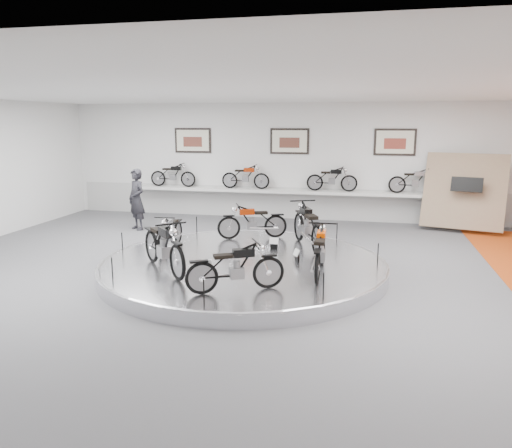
% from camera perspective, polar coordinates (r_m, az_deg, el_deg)
% --- Properties ---
extents(floor, '(16.00, 16.00, 0.00)m').
position_cam_1_polar(floor, '(11.07, -1.83, -6.06)').
color(floor, '#545457').
rests_on(floor, ground).
extents(ceiling, '(16.00, 16.00, 0.00)m').
position_cam_1_polar(ceiling, '(10.56, -1.97, 15.09)').
color(ceiling, white).
rests_on(ceiling, wall_back).
extents(wall_back, '(16.00, 0.00, 16.00)m').
position_cam_1_polar(wall_back, '(17.46, 3.84, 7.13)').
color(wall_back, white).
rests_on(wall_back, floor).
extents(wall_front, '(16.00, 0.00, 16.00)m').
position_cam_1_polar(wall_front, '(4.36, -25.53, -7.75)').
color(wall_front, white).
rests_on(wall_front, floor).
extents(dado_band, '(15.68, 0.04, 1.10)m').
position_cam_1_polar(dado_band, '(17.62, 3.77, 2.42)').
color(dado_band, '#BCBCBA').
rests_on(dado_band, floor).
extents(display_platform, '(6.40, 6.40, 0.30)m').
position_cam_1_polar(display_platform, '(11.30, -1.46, -4.89)').
color(display_platform, silver).
rests_on(display_platform, floor).
extents(platform_rim, '(6.40, 6.40, 0.10)m').
position_cam_1_polar(platform_rim, '(11.27, -1.46, -4.30)').
color(platform_rim, '#B2B2BA').
rests_on(platform_rim, display_platform).
extents(shelf, '(11.00, 0.55, 0.10)m').
position_cam_1_polar(shelf, '(17.28, 3.64, 3.75)').
color(shelf, silver).
rests_on(shelf, wall_back).
extents(poster_left, '(1.35, 0.06, 0.88)m').
position_cam_1_polar(poster_left, '(18.24, -7.23, 9.46)').
color(poster_left, '#EDE9CC').
rests_on(poster_left, wall_back).
extents(poster_center, '(1.35, 0.06, 0.88)m').
position_cam_1_polar(poster_center, '(17.38, 3.85, 9.42)').
color(poster_center, '#EDE9CC').
rests_on(poster_center, wall_back).
extents(poster_right, '(1.35, 0.06, 0.88)m').
position_cam_1_polar(poster_right, '(17.21, 15.60, 9.00)').
color(poster_right, '#EDE9CC').
rests_on(poster_right, wall_back).
extents(display_panel, '(2.56, 1.52, 2.30)m').
position_cam_1_polar(display_panel, '(16.72, 22.68, 3.47)').
color(display_panel, '#927F5D').
rests_on(display_panel, floor).
extents(shelf_bike_a, '(1.22, 0.43, 0.73)m').
position_cam_1_polar(shelf_bike_a, '(18.34, -9.47, 5.38)').
color(shelf_bike_a, black).
rests_on(shelf_bike_a, shelf).
extents(shelf_bike_b, '(1.22, 0.43, 0.73)m').
position_cam_1_polar(shelf_bike_b, '(17.52, -1.21, 5.25)').
color(shelf_bike_b, '#912304').
rests_on(shelf_bike_b, shelf).
extents(shelf_bike_c, '(1.22, 0.43, 0.73)m').
position_cam_1_polar(shelf_bike_c, '(17.06, 8.66, 4.95)').
color(shelf_bike_c, black).
rests_on(shelf_bike_c, shelf).
extents(shelf_bike_d, '(1.22, 0.43, 0.73)m').
position_cam_1_polar(shelf_bike_d, '(17.10, 17.75, 4.54)').
color(shelf_bike_d, '#A1A1A6').
rests_on(shelf_bike_d, shelf).
extents(bike_a, '(1.39, 2.03, 1.13)m').
position_cam_1_polar(bike_a, '(12.27, 5.93, -0.18)').
color(bike_a, black).
rests_on(bike_a, display_platform).
extents(bike_b, '(1.68, 1.11, 0.93)m').
position_cam_1_polar(bike_b, '(13.23, -0.41, 0.31)').
color(bike_b, '#912304').
rests_on(bike_b, display_platform).
extents(bike_c, '(0.61, 1.51, 0.87)m').
position_cam_1_polar(bike_c, '(12.30, -9.77, -0.87)').
color(bike_c, '#A1A1A6').
rests_on(bike_c, display_platform).
extents(bike_d, '(1.77, 1.82, 1.11)m').
position_cam_1_polar(bike_d, '(10.50, -10.52, -2.39)').
color(bike_d, black).
rests_on(bike_d, display_platform).
extents(bike_e, '(1.65, 1.24, 0.93)m').
position_cam_1_polar(bike_e, '(9.12, -2.34, -4.94)').
color(bike_e, black).
rests_on(bike_e, display_platform).
extents(bike_f, '(0.62, 1.70, 1.00)m').
position_cam_1_polar(bike_f, '(10.21, 7.38, -3.01)').
color(bike_f, '#CF3F00').
rests_on(bike_f, display_platform).
extents(visitor, '(0.84, 0.77, 1.92)m').
position_cam_1_polar(visitor, '(16.12, -13.48, 2.74)').
color(visitor, black).
rests_on(visitor, floor).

